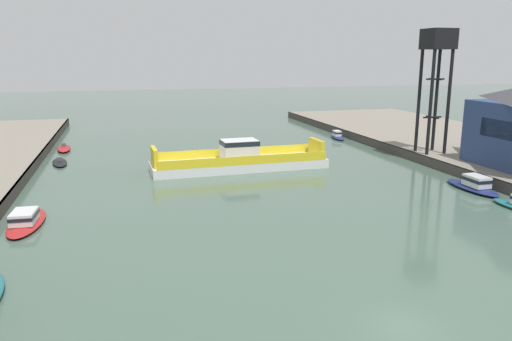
# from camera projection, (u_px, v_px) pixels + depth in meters

# --- Properties ---
(ground_plane) EXTENTS (400.00, 400.00, 0.00)m
(ground_plane) POSITION_uv_depth(u_px,v_px,m) (402.00, 328.00, 26.10)
(ground_plane) COLOR #4C6656
(chain_ferry) EXTENTS (22.57, 6.58, 3.76)m
(chain_ferry) POSITION_uv_depth(u_px,v_px,m) (239.00, 160.00, 62.84)
(chain_ferry) COLOR silver
(chain_ferry) RESTS_ON ground
(moored_boat_near_left) EXTENTS (2.48, 7.67, 1.72)m
(moored_boat_near_left) POSITION_uv_depth(u_px,v_px,m) (474.00, 185.00, 52.75)
(moored_boat_near_left) COLOR navy
(moored_boat_near_left) RESTS_ON ground
(moored_boat_near_right) EXTENTS (2.46, 6.46, 1.10)m
(moored_boat_near_right) POSITION_uv_depth(u_px,v_px,m) (64.00, 148.00, 75.50)
(moored_boat_near_right) COLOR red
(moored_boat_near_right) RESTS_ON ground
(moored_boat_mid_right) EXTENTS (2.19, 5.35, 1.42)m
(moored_boat_mid_right) POSITION_uv_depth(u_px,v_px,m) (337.00, 136.00, 86.02)
(moored_boat_mid_right) COLOR navy
(moored_boat_mid_right) RESTS_ON ground
(moored_boat_far_left) EXTENTS (3.16, 8.11, 1.44)m
(moored_boat_far_left) POSITION_uv_depth(u_px,v_px,m) (26.00, 220.00, 41.64)
(moored_boat_far_left) COLOR red
(moored_boat_far_left) RESTS_ON ground
(moored_boat_far_right) EXTENTS (2.68, 6.26, 0.93)m
(moored_boat_far_right) POSITION_uv_depth(u_px,v_px,m) (60.00, 162.00, 65.88)
(moored_boat_far_right) COLOR black
(moored_boat_far_right) RESTS_ON ground
(crane_tower) EXTENTS (3.51, 3.51, 16.37)m
(crane_tower) POSITION_uv_depth(u_px,v_px,m) (437.00, 55.00, 64.61)
(crane_tower) COLOR black
(crane_tower) RESTS_ON quay_right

